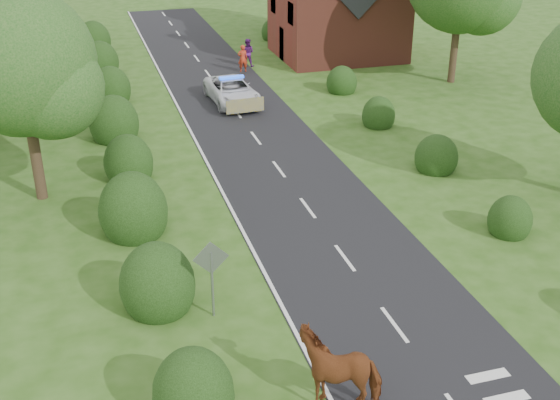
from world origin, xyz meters
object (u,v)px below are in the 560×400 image
object	(u,v)px
pedestrian_purple	(247,53)
road_sign	(211,268)
cow	(340,370)
police_van	(232,91)
pedestrian_red	(243,58)

from	to	relation	value
pedestrian_purple	road_sign	bearing A→B (deg)	102.30
cow	police_van	size ratio (longest dim) A/B	0.48
cow	pedestrian_purple	bearing A→B (deg)	-170.54
cow	pedestrian_purple	xyz separation A→B (m)	(5.58, 31.52, 0.04)
road_sign	pedestrian_red	bearing A→B (deg)	74.30
cow	pedestrian_purple	distance (m)	32.01
police_van	cow	bearing A→B (deg)	-99.67
pedestrian_purple	police_van	bearing A→B (deg)	97.99
road_sign	cow	size ratio (longest dim) A/B	1.03
road_sign	pedestrian_purple	xyz separation A→B (m)	(7.90, 27.09, -0.74)
pedestrian_red	cow	bearing A→B (deg)	84.74
road_sign	pedestrian_purple	bearing A→B (deg)	73.75
road_sign	police_van	bearing A→B (deg)	75.39
road_sign	cow	bearing A→B (deg)	-62.35
road_sign	police_van	xyz separation A→B (m)	(5.16, 19.79, -0.96)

